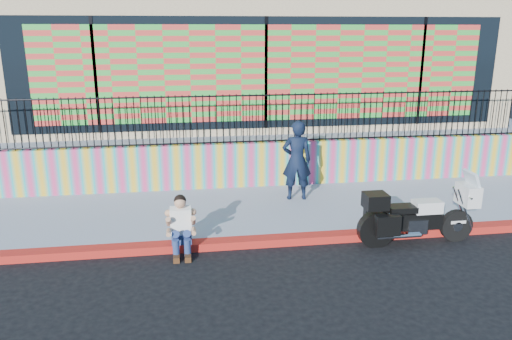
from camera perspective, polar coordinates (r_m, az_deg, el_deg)
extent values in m
plane|color=black|center=(9.68, 5.15, -8.26)|extent=(90.00, 90.00, 0.00)
cube|color=#AA0C21|center=(9.65, 5.16, -7.85)|extent=(16.00, 0.30, 0.15)
cube|color=#888EA3|center=(11.15, 3.18, -4.50)|extent=(16.00, 3.00, 0.15)
cube|color=#DE3A77|center=(12.45, 1.76, 0.72)|extent=(16.00, 0.20, 1.10)
cube|color=#888EA3|center=(17.39, -1.23, 4.80)|extent=(16.00, 10.00, 1.25)
cube|color=tan|center=(16.88, -1.19, 13.45)|extent=(14.00, 8.00, 4.00)
cube|color=black|center=(12.94, 1.14, 10.97)|extent=(12.60, 0.04, 2.80)
cube|color=red|center=(12.91, 1.16, 10.96)|extent=(11.48, 0.02, 2.40)
cylinder|color=black|center=(10.34, 21.89, -5.91)|extent=(0.62, 0.13, 0.62)
cylinder|color=black|center=(9.65, 13.55, -6.73)|extent=(0.62, 0.13, 0.62)
cube|color=black|center=(9.91, 17.95, -5.46)|extent=(0.90, 0.26, 0.32)
cube|color=silver|center=(9.92, 17.65, -5.99)|extent=(0.38, 0.32, 0.28)
cube|color=silver|center=(9.90, 18.96, -3.95)|extent=(0.52, 0.30, 0.23)
cube|color=black|center=(9.69, 16.31, -4.26)|extent=(0.52, 0.32, 0.11)
cube|color=silver|center=(10.23, 23.07, -2.62)|extent=(0.28, 0.49, 0.40)
cube|color=silver|center=(10.16, 23.43, -0.98)|extent=(0.17, 0.44, 0.32)
cube|color=black|center=(9.43, 13.51, -3.45)|extent=(0.42, 0.40, 0.28)
cube|color=black|center=(9.37, 14.81, -6.14)|extent=(0.45, 0.17, 0.38)
cube|color=black|center=(9.85, 13.53, -4.95)|extent=(0.45, 0.17, 0.38)
cube|color=silver|center=(10.31, 21.95, -5.42)|extent=(0.30, 0.15, 0.06)
imported|color=black|center=(11.37, 4.67, 1.11)|extent=(0.70, 0.49, 1.83)
cube|color=navy|center=(9.36, -8.49, -7.66)|extent=(0.36, 0.28, 0.18)
cube|color=white|center=(9.19, -8.58, -5.75)|extent=(0.38, 0.27, 0.54)
sphere|color=tan|center=(9.02, -8.67, -3.71)|extent=(0.21, 0.21, 0.21)
cube|color=#472814|center=(9.03, -9.07, -9.89)|extent=(0.11, 0.26, 0.10)
cube|color=#472814|center=(9.03, -7.79, -9.84)|extent=(0.11, 0.26, 0.10)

